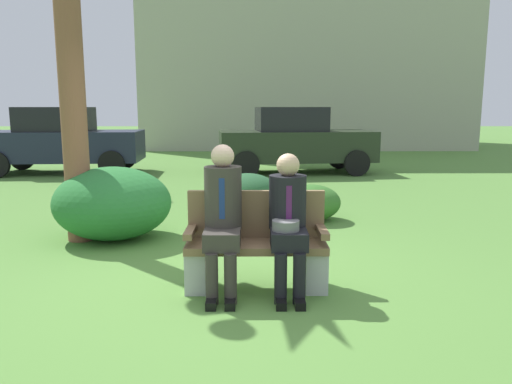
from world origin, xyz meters
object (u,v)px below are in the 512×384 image
(park_bench, at_px, (256,247))
(shrub_mid_lawn, at_px, (312,202))
(seated_man_left, at_px, (223,212))
(shrub_near_bench, at_px, (248,192))
(seated_man_right, at_px, (288,217))
(shrub_far_lawn, at_px, (113,203))
(parked_car_far, at_px, (295,140))
(building_backdrop, at_px, (303,13))
(parked_car_near, at_px, (62,141))
(street_lamp, at_px, (77,73))

(park_bench, height_order, shrub_mid_lawn, park_bench)
(seated_man_left, height_order, shrub_near_bench, seated_man_left)
(seated_man_right, height_order, shrub_near_bench, seated_man_right)
(shrub_far_lawn, distance_m, parked_car_far, 7.10)
(seated_man_left, relative_size, shrub_far_lawn, 0.90)
(park_bench, distance_m, parked_car_far, 8.31)
(shrub_near_bench, height_order, building_backdrop, building_backdrop)
(shrub_far_lawn, bearing_deg, building_backdrop, 76.29)
(park_bench, bearing_deg, shrub_near_bench, 91.82)
(parked_car_near, bearing_deg, street_lamp, -58.68)
(shrub_far_lawn, relative_size, parked_car_near, 0.37)
(parked_car_near, bearing_deg, seated_man_left, -61.07)
(seated_man_left, height_order, shrub_far_lawn, seated_man_left)
(seated_man_right, xyz_separation_m, building_backdrop, (1.86, 18.15, 4.99))
(building_backdrop, bearing_deg, park_bench, -96.78)
(parked_car_far, height_order, building_backdrop, building_backdrop)
(park_bench, distance_m, building_backdrop, 18.91)
(shrub_near_bench, bearing_deg, seated_man_right, -83.69)
(shrub_near_bench, xyz_separation_m, parked_car_far, (1.16, 4.79, 0.53))
(seated_man_right, bearing_deg, seated_man_left, 178.65)
(shrub_mid_lawn, bearing_deg, seated_man_left, -111.62)
(park_bench, height_order, seated_man_right, seated_man_right)
(shrub_near_bench, relative_size, parked_car_near, 0.25)
(shrub_near_bench, xyz_separation_m, shrub_far_lawn, (-1.72, -1.69, 0.15))
(parked_car_far, distance_m, building_backdrop, 10.99)
(shrub_near_bench, distance_m, building_backdrop, 15.71)
(parked_car_far, bearing_deg, shrub_far_lawn, -113.96)
(seated_man_left, relative_size, parked_car_near, 0.34)
(seated_man_right, relative_size, parked_car_near, 0.32)
(parked_car_far, bearing_deg, seated_man_left, -99.23)
(seated_man_left, height_order, street_lamp, street_lamp)
(shrub_far_lawn, height_order, parked_car_far, parked_car_far)
(parked_car_near, height_order, building_backdrop, building_backdrop)
(park_bench, relative_size, parked_car_near, 0.32)
(park_bench, xyz_separation_m, street_lamp, (-3.78, 6.36, 2.00))
(street_lamp, bearing_deg, parked_car_near, 121.32)
(park_bench, bearing_deg, building_backdrop, 83.22)
(street_lamp, bearing_deg, building_backdrop, 63.10)
(park_bench, bearing_deg, seated_man_right, -23.96)
(shrub_mid_lawn, bearing_deg, seated_man_right, -100.97)
(parked_car_far, bearing_deg, parked_car_near, -179.83)
(shrub_near_bench, height_order, shrub_far_lawn, shrub_far_lawn)
(park_bench, bearing_deg, parked_car_near, 120.85)
(building_backdrop, bearing_deg, street_lamp, -116.90)
(parked_car_near, bearing_deg, shrub_near_bench, -44.86)
(parked_car_near, xyz_separation_m, building_backdrop, (7.05, 9.81, 4.86))
(seated_man_right, height_order, parked_car_far, parked_car_far)
(seated_man_right, xyz_separation_m, street_lamp, (-4.06, 6.48, 1.69))
(seated_man_left, distance_m, parked_car_far, 8.46)
(shrub_near_bench, relative_size, parked_car_far, 0.25)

